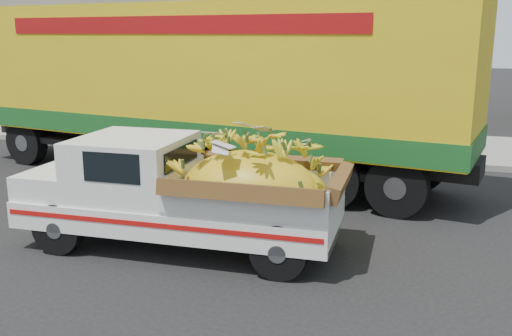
% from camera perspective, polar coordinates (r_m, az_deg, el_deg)
% --- Properties ---
extents(ground, '(100.00, 100.00, 0.00)m').
position_cam_1_polar(ground, '(8.54, -8.42, -8.78)').
color(ground, black).
rests_on(ground, ground).
extents(curb, '(60.00, 0.25, 0.15)m').
position_cam_1_polar(curb, '(15.01, 3.34, 1.35)').
color(curb, gray).
rests_on(curb, ground).
extents(sidewalk, '(60.00, 4.00, 0.14)m').
position_cam_1_polar(sidewalk, '(17.02, 5.05, 2.74)').
color(sidewalk, gray).
rests_on(sidewalk, ground).
extents(building_left, '(18.00, 6.00, 5.00)m').
position_cam_1_polar(building_left, '(25.06, -10.34, 11.59)').
color(building_left, gray).
rests_on(building_left, ground).
extents(pickup_truck, '(4.82, 1.88, 1.67)m').
position_cam_1_polar(pickup_truck, '(8.50, -5.36, -2.39)').
color(pickup_truck, black).
rests_on(pickup_truck, ground).
extents(semi_trailer, '(12.08, 4.52, 3.80)m').
position_cam_1_polar(semi_trailer, '(12.83, -5.48, 8.51)').
color(semi_trailer, black).
rests_on(semi_trailer, ground).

